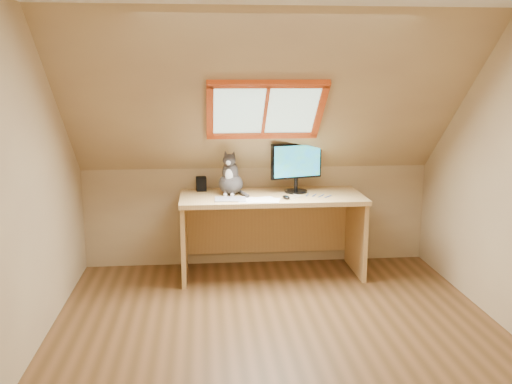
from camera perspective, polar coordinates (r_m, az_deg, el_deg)
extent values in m
plane|color=brown|center=(4.40, 2.41, -14.27)|extent=(3.50, 3.50, 0.00)
cube|color=tan|center=(2.35, 8.47, -6.43)|extent=(3.50, 0.02, 2.40)
cube|color=tan|center=(4.16, -22.06, 0.77)|extent=(0.02, 3.50, 2.40)
cube|color=tan|center=(5.87, 0.14, -2.37)|extent=(3.50, 0.02, 1.00)
cube|color=tan|center=(4.93, 1.03, 9.06)|extent=(3.50, 1.56, 1.41)
cube|color=#B2E0CC|center=(5.01, 0.92, 8.30)|extent=(0.90, 0.53, 0.48)
cube|color=#D44813|center=(5.01, 0.92, 8.30)|extent=(1.02, 0.64, 0.59)
cube|color=tan|center=(5.46, 1.57, -0.49)|extent=(1.74, 0.76, 0.04)
cube|color=tan|center=(5.52, -7.19, -4.70)|extent=(0.04, 0.69, 0.75)
cube|color=tan|center=(5.72, 9.97, -4.22)|extent=(0.04, 0.69, 0.75)
cube|color=tan|center=(5.90, 1.13, -3.56)|extent=(1.64, 0.03, 0.53)
cylinder|color=black|center=(5.58, 4.01, 0.07)|extent=(0.22, 0.22, 0.02)
cylinder|color=black|center=(5.56, 4.02, 0.78)|extent=(0.04, 0.04, 0.12)
cube|color=black|center=(5.52, 4.05, 3.13)|extent=(0.51, 0.19, 0.34)
cube|color=blue|center=(5.50, 4.17, 3.09)|extent=(0.46, 0.15, 0.30)
ellipsoid|color=#423C3A|center=(5.47, -2.55, 0.83)|extent=(0.29, 0.33, 0.20)
ellipsoid|color=#423C3A|center=(5.43, -2.59, 2.01)|extent=(0.18, 0.18, 0.22)
ellipsoid|color=silver|center=(5.37, -2.71, 1.65)|extent=(0.08, 0.06, 0.13)
ellipsoid|color=#423C3A|center=(5.36, -2.69, 3.22)|extent=(0.14, 0.13, 0.11)
sphere|color=silver|center=(5.32, -2.79, 2.93)|extent=(0.04, 0.04, 0.04)
cone|color=#423C3A|center=(5.38, -3.06, 3.85)|extent=(0.07, 0.07, 0.07)
cone|color=#423C3A|center=(5.37, -2.26, 3.84)|extent=(0.07, 0.06, 0.07)
cube|color=black|center=(5.65, -5.50, 0.82)|extent=(0.11, 0.11, 0.14)
cube|color=#B2B2B7|center=(5.23, -2.59, -0.73)|extent=(0.29, 0.21, 0.01)
ellipsoid|color=black|center=(5.27, 3.03, -0.52)|extent=(0.09, 0.12, 0.03)
cube|color=white|center=(5.19, 0.65, -0.87)|extent=(0.33, 0.27, 0.00)
cube|color=white|center=(5.19, 0.65, -0.86)|extent=(0.32, 0.24, 0.00)
cube|color=white|center=(5.19, 0.65, -0.84)|extent=(0.35, 0.30, 0.00)
cube|color=white|center=(5.19, 0.65, -0.83)|extent=(0.34, 0.28, 0.00)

